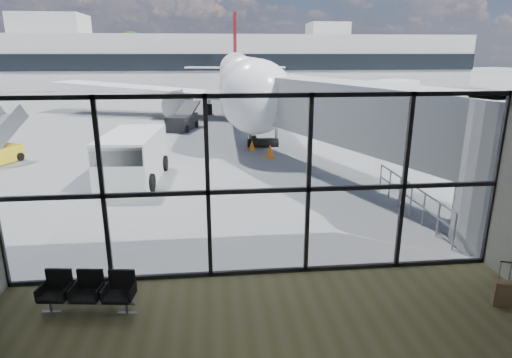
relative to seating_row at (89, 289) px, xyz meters
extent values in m
plane|color=slate|center=(3.79, 41.20, -0.49)|extent=(220.00, 220.00, 0.00)
cube|color=silver|center=(3.79, -2.80, 4.01)|extent=(12.00, 8.00, 0.02)
cube|color=white|center=(3.79, 1.20, 1.76)|extent=(12.00, 0.04, 4.50)
cube|color=black|center=(3.79, 1.20, -0.43)|extent=(12.00, 0.12, 0.10)
cube|color=black|center=(3.79, 1.20, 1.71)|extent=(12.00, 0.12, 0.10)
cube|color=black|center=(3.79, 1.20, 3.95)|extent=(12.00, 0.12, 0.10)
cube|color=black|center=(0.19, 1.20, 1.76)|extent=(0.10, 0.12, 4.50)
cube|color=black|center=(2.59, 1.20, 1.76)|extent=(0.10, 0.12, 4.50)
cube|color=black|center=(4.99, 1.20, 1.76)|extent=(0.10, 0.12, 4.50)
cube|color=black|center=(7.39, 1.20, 1.76)|extent=(0.10, 0.12, 4.50)
cube|color=black|center=(9.79, 1.20, 1.76)|extent=(0.10, 0.12, 4.50)
cylinder|color=gray|center=(10.99, 2.20, 1.61)|extent=(2.80, 2.80, 4.20)
cube|color=gray|center=(8.34, 9.20, 2.51)|extent=(7.45, 14.81, 2.40)
cube|color=gray|center=(5.69, 16.20, 2.51)|extent=(2.60, 2.20, 2.60)
cylinder|color=gray|center=(4.89, 16.20, 0.41)|extent=(0.20, 0.20, 1.80)
cylinder|color=gray|center=(6.49, 16.20, 0.41)|extent=(0.20, 0.20, 1.80)
cylinder|color=black|center=(5.69, 16.20, -0.24)|extent=(1.80, 0.56, 0.56)
cylinder|color=gray|center=(9.39, 2.00, 0.06)|extent=(0.06, 0.06, 1.10)
cylinder|color=gray|center=(9.39, 2.90, 0.06)|extent=(0.06, 0.06, 1.10)
cylinder|color=gray|center=(9.39, 3.80, 0.06)|extent=(0.06, 0.06, 1.10)
cylinder|color=gray|center=(9.39, 4.70, 0.06)|extent=(0.06, 0.06, 1.10)
cylinder|color=gray|center=(9.39, 5.60, 0.06)|extent=(0.06, 0.06, 1.10)
cylinder|color=gray|center=(9.39, 6.50, 0.06)|extent=(0.06, 0.06, 1.10)
cylinder|color=gray|center=(9.39, 7.40, 0.06)|extent=(0.06, 0.06, 1.10)
cylinder|color=gray|center=(9.39, 4.70, 0.59)|extent=(0.06, 5.40, 0.06)
cylinder|color=gray|center=(9.39, 4.70, 0.11)|extent=(0.06, 5.40, 0.06)
cube|color=#B2B3AE|center=(3.79, 63.20, 3.51)|extent=(80.00, 12.00, 8.00)
cube|color=black|center=(3.79, 57.10, 3.51)|extent=(80.00, 0.20, 2.40)
cube|color=#B2B3AE|center=(-21.21, 63.20, 9.01)|extent=(10.00, 8.00, 3.00)
cube|color=#B2B3AE|center=(21.79, 63.20, 8.51)|extent=(6.00, 6.00, 2.00)
cylinder|color=#382619|center=(-29.21, 73.20, 1.22)|extent=(0.50, 0.50, 3.42)
sphere|color=black|center=(-29.21, 73.20, 5.40)|extent=(6.27, 6.27, 6.27)
cylinder|color=#382619|center=(-23.21, 73.20, 0.86)|extent=(0.50, 0.50, 2.70)
sphere|color=black|center=(-23.21, 73.20, 4.16)|extent=(4.95, 4.95, 4.95)
cylinder|color=#382619|center=(-17.21, 73.20, 1.04)|extent=(0.50, 0.50, 3.06)
sphere|color=black|center=(-17.21, 73.20, 4.78)|extent=(5.61, 5.61, 5.61)
cylinder|color=#382619|center=(-11.21, 73.20, 1.22)|extent=(0.50, 0.50, 3.42)
sphere|color=black|center=(-11.21, 73.20, 5.40)|extent=(6.27, 6.27, 6.27)
cube|color=gray|center=(-0.01, -0.11, -0.27)|extent=(2.01, 0.33, 0.04)
cube|color=black|center=(-0.70, -0.02, -0.09)|extent=(0.63, 0.60, 0.07)
cube|color=black|center=(-0.66, 0.23, 0.15)|extent=(0.57, 0.14, 0.50)
cube|color=black|center=(-0.01, -0.11, -0.09)|extent=(0.63, 0.60, 0.07)
cube|color=black|center=(0.02, 0.15, 0.15)|extent=(0.57, 0.14, 0.50)
cube|color=black|center=(0.67, -0.20, -0.09)|extent=(0.63, 0.60, 0.07)
cube|color=black|center=(0.70, 0.06, 0.15)|extent=(0.57, 0.14, 0.50)
cylinder|color=gray|center=(-0.83, 0.00, -0.38)|extent=(0.05, 0.05, 0.23)
cylinder|color=gray|center=(0.80, -0.22, -0.38)|extent=(0.05, 0.05, 0.23)
cube|color=brown|center=(8.96, -0.77, -0.19)|extent=(0.43, 0.35, 0.56)
cube|color=brown|center=(8.91, -0.88, -0.19)|extent=(0.31, 0.15, 0.41)
cylinder|color=gray|center=(8.90, -0.63, 0.28)|extent=(0.02, 0.02, 0.47)
cylinder|color=gray|center=(9.09, -0.71, 0.28)|extent=(0.02, 0.02, 0.47)
cube|color=black|center=(9.00, -0.67, 0.51)|extent=(0.24, 0.12, 0.02)
cylinder|color=black|center=(8.90, -0.63, -0.46)|extent=(0.05, 0.07, 0.06)
cylinder|color=black|center=(9.09, -0.71, -0.46)|extent=(0.05, 0.07, 0.06)
cylinder|color=white|center=(5.46, 29.74, 2.65)|extent=(4.61, 31.52, 3.88)
sphere|color=white|center=(5.09, 14.03, 2.65)|extent=(3.88, 3.88, 3.88)
cone|color=white|center=(5.88, 48.07, 2.96)|extent=(4.02, 6.38, 3.88)
cube|color=black|center=(5.11, 14.66, 3.17)|extent=(2.33, 1.31, 0.52)
cube|color=white|center=(-3.42, 31.00, 1.76)|extent=(16.01, 8.56, 1.24)
cylinder|color=black|center=(-0.02, 28.82, 0.71)|extent=(2.28, 3.61, 2.20)
cube|color=white|center=(2.52, 47.63, 3.07)|extent=(6.04, 3.16, 0.19)
cube|color=white|center=(14.38, 30.58, 1.76)|extent=(16.08, 7.92, 1.24)
cylinder|color=black|center=(10.88, 28.57, 0.71)|extent=(2.28, 3.61, 2.20)
cube|color=white|center=(9.22, 47.47, 3.07)|extent=(6.01, 2.92, 0.19)
cube|color=maroon|center=(5.88, 48.07, 6.42)|extent=(0.41, 3.99, 6.29)
cylinder|color=gray|center=(5.14, 16.12, 0.24)|extent=(0.21, 0.21, 1.47)
cylinder|color=black|center=(5.14, 16.12, -0.13)|extent=(0.28, 0.74, 0.73)
cylinder|color=black|center=(2.54, 30.33, -0.02)|extent=(0.49, 1.02, 1.01)
cylinder|color=black|center=(8.40, 30.20, -0.02)|extent=(0.49, 1.02, 1.01)
cube|color=silver|center=(-0.71, 9.93, 0.55)|extent=(2.41, 4.92, 2.08)
cube|color=black|center=(-0.83, 8.17, 1.12)|extent=(2.06, 1.38, 0.73)
cylinder|color=black|center=(-1.86, 8.45, -0.13)|extent=(0.31, 0.75, 0.73)
cylinder|color=black|center=(0.22, 8.30, -0.13)|extent=(0.31, 0.75, 0.73)
cylinder|color=black|center=(-1.64, 11.56, -0.13)|extent=(0.31, 0.75, 0.73)
cylinder|color=black|center=(0.44, 11.42, -0.13)|extent=(0.31, 0.75, 0.73)
cube|color=black|center=(0.59, 22.64, 0.07)|extent=(2.25, 3.34, 1.02)
cube|color=black|center=(0.94, 23.81, 0.83)|extent=(1.91, 2.79, 1.05)
cylinder|color=black|center=(-0.39, 21.87, -0.24)|extent=(0.34, 0.55, 0.51)
cylinder|color=black|center=(0.98, 21.46, -0.24)|extent=(0.34, 0.55, 0.51)
cylinder|color=black|center=(0.20, 23.82, -0.24)|extent=(0.34, 0.55, 0.51)
cylinder|color=black|center=(1.57, 23.41, -0.24)|extent=(0.34, 0.55, 0.51)
cube|color=gray|center=(-7.97, 14.25, 1.04)|extent=(2.01, 2.51, 1.42)
cylinder|color=black|center=(-7.18, 14.16, -0.28)|extent=(0.33, 0.46, 0.42)
cube|color=orange|center=(4.96, 15.33, -0.48)|extent=(0.41, 0.41, 0.03)
cone|color=orange|center=(4.96, 15.33, -0.20)|extent=(0.39, 0.39, 0.58)
cube|color=orange|center=(5.76, 13.61, -0.48)|extent=(0.48, 0.48, 0.03)
cone|color=orange|center=(5.76, 13.61, -0.15)|extent=(0.46, 0.46, 0.69)
camera|label=1|loc=(2.73, -8.42, 4.86)|focal=30.00mm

